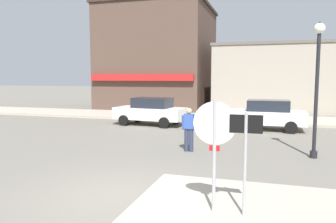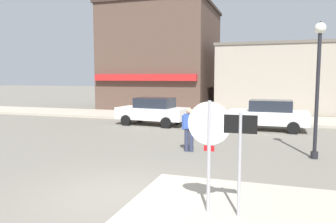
{
  "view_description": "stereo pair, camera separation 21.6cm",
  "coord_description": "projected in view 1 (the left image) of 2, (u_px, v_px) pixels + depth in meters",
  "views": [
    {
      "loc": [
        3.18,
        -6.68,
        2.73
      ],
      "look_at": [
        -0.21,
        4.5,
        1.5
      ],
      "focal_mm": 35.0,
      "sensor_mm": 36.0,
      "label": 1
    },
    {
      "loc": [
        3.39,
        -6.62,
        2.73
      ],
      "look_at": [
        -0.21,
        4.5,
        1.5
      ],
      "focal_mm": 35.0,
      "sensor_mm": 36.0,
      "label": 2
    }
  ],
  "objects": [
    {
      "name": "building_storefront_left_near",
      "position": [
        275.0,
        79.0,
        25.37
      ],
      "size": [
        8.98,
        6.88,
        5.15
      ],
      "color": "#9E9384",
      "rests_on": "ground"
    },
    {
      "name": "building_corner_shop",
      "position": [
        159.0,
        58.0,
        28.57
      ],
      "size": [
        8.84,
        9.06,
        8.71
      ],
      "color": "brown",
      "rests_on": "ground"
    },
    {
      "name": "ground_plane",
      "position": [
        120.0,
        196.0,
        7.57
      ],
      "size": [
        160.0,
        160.0,
        0.0
      ],
      "primitive_type": "plane",
      "color": "#6B665B"
    },
    {
      "name": "lamp_post",
      "position": [
        318.0,
        70.0,
        10.8
      ],
      "size": [
        0.36,
        0.36,
        4.54
      ],
      "color": "black",
      "rests_on": "ground"
    },
    {
      "name": "parked_car_second",
      "position": [
        266.0,
        114.0,
        16.92
      ],
      "size": [
        4.03,
        1.93,
        1.56
      ],
      "color": "white",
      "rests_on": "ground"
    },
    {
      "name": "one_way_sign",
      "position": [
        245.0,
        154.0,
        6.03
      ],
      "size": [
        0.6,
        0.06,
        2.1
      ],
      "color": "#9E9EA3",
      "rests_on": "ground"
    },
    {
      "name": "parked_car_nearest",
      "position": [
        151.0,
        111.0,
        18.68
      ],
      "size": [
        4.15,
        2.17,
        1.56
      ],
      "color": "white",
      "rests_on": "ground"
    },
    {
      "name": "kerb_far",
      "position": [
        215.0,
        118.0,
        21.32
      ],
      "size": [
        80.0,
        4.0,
        0.15
      ],
      "primitive_type": "cube",
      "color": "#A89E8C",
      "rests_on": "ground"
    },
    {
      "name": "pedestrian_crossing_near",
      "position": [
        189.0,
        128.0,
        11.99
      ],
      "size": [
        0.55,
        0.23,
        1.61
      ],
      "color": "#2D334C",
      "rests_on": "ground"
    },
    {
      "name": "stop_sign",
      "position": [
        214.0,
        142.0,
        6.18
      ],
      "size": [
        0.82,
        0.07,
        2.3
      ],
      "color": "#9E9EA3",
      "rests_on": "ground"
    }
  ]
}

